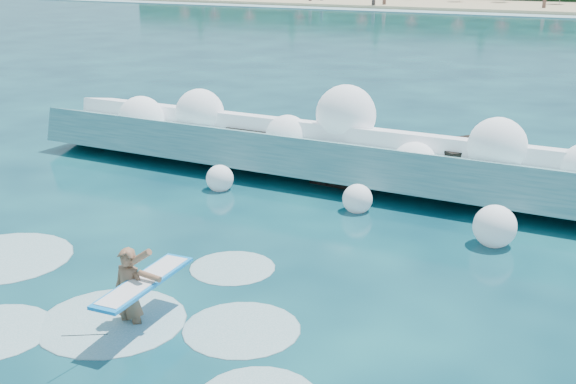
# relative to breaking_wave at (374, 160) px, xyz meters

# --- Properties ---
(ground) EXTENTS (200.00, 200.00, 0.00)m
(ground) POSITION_rel_breaking_wave_xyz_m (-1.41, -7.03, -0.60)
(ground) COLOR #072739
(ground) RESTS_ON ground
(breaking_wave) EXTENTS (19.86, 3.02, 1.71)m
(breaking_wave) POSITION_rel_breaking_wave_xyz_m (0.00, 0.00, 0.00)
(breaking_wave) COLOR teal
(breaking_wave) RESTS_ON ground
(rock_cluster) EXTENTS (8.20, 3.06, 1.28)m
(rock_cluster) POSITION_rel_breaking_wave_xyz_m (-0.98, 0.51, -0.19)
(rock_cluster) COLOR black
(rock_cluster) RESTS_ON ground
(surfer_with_board) EXTENTS (0.89, 2.80, 1.58)m
(surfer_with_board) POSITION_rel_breaking_wave_xyz_m (-0.60, -9.06, -0.01)
(surfer_with_board) COLOR #936144
(surfer_with_board) RESTS_ON ground
(wave_spray) EXTENTS (15.40, 4.91, 2.44)m
(wave_spray) POSITION_rel_breaking_wave_xyz_m (-0.10, -0.10, 0.53)
(wave_spray) COLOR white
(wave_spray) RESTS_ON ground
(surf_foam) EXTENTS (9.06, 5.70, 0.13)m
(surf_foam) POSITION_rel_breaking_wave_xyz_m (-1.86, -8.70, -0.60)
(surf_foam) COLOR silver
(surf_foam) RESTS_ON ground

